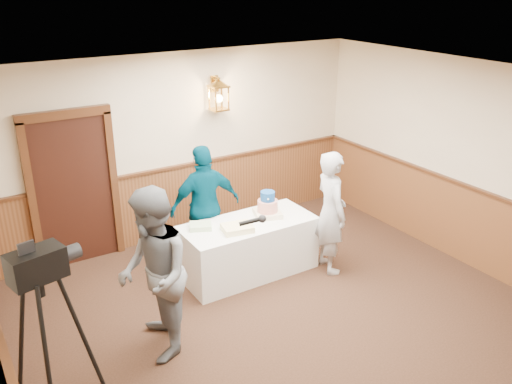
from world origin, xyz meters
TOP-DOWN VIEW (x-y plane):
  - ground at (0.00, 0.00)m, footprint 7.00×7.00m
  - room_shell at (-0.05, 0.45)m, footprint 6.02×7.02m
  - display_table at (0.23, 1.90)m, footprint 1.80×0.80m
  - tiered_cake at (0.57, 1.94)m, footprint 0.43×0.43m
  - sheet_cake_yellow at (-0.02, 1.75)m, footprint 0.43×0.36m
  - sheet_cake_green at (-0.38, 2.06)m, footprint 0.35×0.32m
  - interviewer at (-1.45, 0.98)m, footprint 1.55×1.06m
  - baker at (1.22, 1.40)m, footprint 0.53×0.69m
  - assistant_p at (-0.11, 2.46)m, footprint 1.03×0.48m
  - tv_camera_rig at (-2.60, 0.46)m, footprint 0.70×0.65m

SIDE VIEW (x-z plane):
  - ground at x=0.00m, z-range 0.00..0.00m
  - display_table at x=0.23m, z-range 0.00..0.75m
  - sheet_cake_green at x=-0.38m, z-range 0.75..0.81m
  - sheet_cake_yellow at x=-0.02m, z-range 0.75..0.83m
  - tv_camera_rig at x=-2.60m, z-range -0.09..1.69m
  - baker at x=1.22m, z-range 0.00..1.70m
  - assistant_p at x=-0.11m, z-range 0.00..1.72m
  - tiered_cake at x=0.57m, z-range 0.71..1.06m
  - interviewer at x=-1.45m, z-range 0.00..1.88m
  - room_shell at x=-0.05m, z-range 0.12..2.93m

